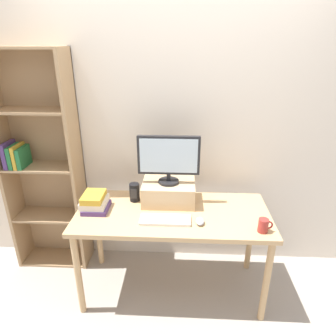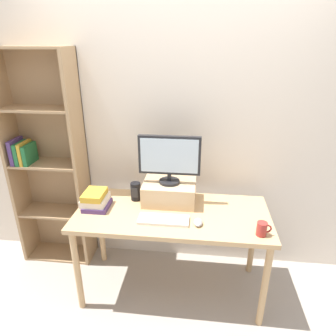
{
  "view_description": "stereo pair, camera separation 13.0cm",
  "coord_description": "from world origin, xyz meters",
  "px_view_note": "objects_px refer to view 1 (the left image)",
  "views": [
    {
      "loc": [
        0.07,
        -2.0,
        1.98
      ],
      "look_at": [
        -0.04,
        0.07,
        1.1
      ],
      "focal_mm": 32.0,
      "sensor_mm": 36.0,
      "label": 1
    },
    {
      "loc": [
        0.2,
        -1.99,
        1.98
      ],
      "look_at": [
        -0.04,
        0.07,
        1.1
      ],
      "focal_mm": 32.0,
      "sensor_mm": 36.0,
      "label": 2
    }
  ],
  "objects_px": {
    "desk": "(173,221)",
    "computer_monitor": "(169,158)",
    "bookshelf_unit": "(42,165)",
    "book_stack": "(95,202)",
    "desk_speaker": "(135,192)",
    "coffee_mug": "(264,225)",
    "computer_mouse": "(200,221)",
    "riser_box": "(169,192)",
    "keyboard": "(165,220)"
  },
  "relations": [
    {
      "from": "bookshelf_unit",
      "to": "desk_speaker",
      "type": "bearing_deg",
      "value": -12.34
    },
    {
      "from": "riser_box",
      "to": "book_stack",
      "type": "xyz_separation_m",
      "value": [
        -0.57,
        -0.16,
        -0.02
      ]
    },
    {
      "from": "computer_mouse",
      "to": "book_stack",
      "type": "xyz_separation_m",
      "value": [
        -0.81,
        0.15,
        0.05
      ]
    },
    {
      "from": "desk",
      "to": "keyboard",
      "type": "xyz_separation_m",
      "value": [
        -0.05,
        -0.14,
        0.09
      ]
    },
    {
      "from": "bookshelf_unit",
      "to": "keyboard",
      "type": "xyz_separation_m",
      "value": [
        1.11,
        -0.48,
        -0.21
      ]
    },
    {
      "from": "desk_speaker",
      "to": "book_stack",
      "type": "bearing_deg",
      "value": -150.52
    },
    {
      "from": "book_stack",
      "to": "coffee_mug",
      "type": "bearing_deg",
      "value": -10.57
    },
    {
      "from": "keyboard",
      "to": "coffee_mug",
      "type": "xyz_separation_m",
      "value": [
        0.69,
        -0.09,
        0.04
      ]
    },
    {
      "from": "desk",
      "to": "book_stack",
      "type": "distance_m",
      "value": 0.63
    },
    {
      "from": "computer_monitor",
      "to": "computer_mouse",
      "type": "xyz_separation_m",
      "value": [
        0.24,
        -0.31,
        -0.37
      ]
    },
    {
      "from": "desk",
      "to": "book_stack",
      "type": "relative_size",
      "value": 6.82
    },
    {
      "from": "coffee_mug",
      "to": "computer_mouse",
      "type": "bearing_deg",
      "value": 169.45
    },
    {
      "from": "book_stack",
      "to": "desk",
      "type": "bearing_deg",
      "value": -0.18
    },
    {
      "from": "riser_box",
      "to": "desk_speaker",
      "type": "relative_size",
      "value": 2.78
    },
    {
      "from": "book_stack",
      "to": "desk_speaker",
      "type": "bearing_deg",
      "value": 29.48
    },
    {
      "from": "desk",
      "to": "computer_monitor",
      "type": "distance_m",
      "value": 0.5
    },
    {
      "from": "desk",
      "to": "keyboard",
      "type": "height_order",
      "value": "keyboard"
    },
    {
      "from": "riser_box",
      "to": "book_stack",
      "type": "distance_m",
      "value": 0.59
    },
    {
      "from": "desk",
      "to": "computer_monitor",
      "type": "xyz_separation_m",
      "value": [
        -0.04,
        0.16,
        0.47
      ]
    },
    {
      "from": "bookshelf_unit",
      "to": "keyboard",
      "type": "bearing_deg",
      "value": -23.58
    },
    {
      "from": "book_stack",
      "to": "coffee_mug",
      "type": "relative_size",
      "value": 2.13
    },
    {
      "from": "keyboard",
      "to": "computer_mouse",
      "type": "bearing_deg",
      "value": -3.04
    },
    {
      "from": "book_stack",
      "to": "keyboard",
      "type": "bearing_deg",
      "value": -13.9
    },
    {
      "from": "computer_monitor",
      "to": "computer_mouse",
      "type": "bearing_deg",
      "value": -52.05
    },
    {
      "from": "computer_monitor",
      "to": "desk_speaker",
      "type": "relative_size",
      "value": 3.2
    },
    {
      "from": "bookshelf_unit",
      "to": "riser_box",
      "type": "xyz_separation_m",
      "value": [
        1.12,
        -0.18,
        -0.14
      ]
    },
    {
      "from": "computer_monitor",
      "to": "riser_box",
      "type": "bearing_deg",
      "value": 90.0
    },
    {
      "from": "keyboard",
      "to": "book_stack",
      "type": "xyz_separation_m",
      "value": [
        -0.56,
        0.14,
        0.05
      ]
    },
    {
      "from": "desk",
      "to": "computer_mouse",
      "type": "height_order",
      "value": "computer_mouse"
    },
    {
      "from": "bookshelf_unit",
      "to": "book_stack",
      "type": "distance_m",
      "value": 0.67
    },
    {
      "from": "bookshelf_unit",
      "to": "computer_mouse",
      "type": "bearing_deg",
      "value": -20.06
    },
    {
      "from": "desk",
      "to": "coffee_mug",
      "type": "height_order",
      "value": "coffee_mug"
    },
    {
      "from": "computer_monitor",
      "to": "coffee_mug",
      "type": "distance_m",
      "value": 0.85
    },
    {
      "from": "bookshelf_unit",
      "to": "book_stack",
      "type": "bearing_deg",
      "value": -32.13
    },
    {
      "from": "desk_speaker",
      "to": "computer_monitor",
      "type": "bearing_deg",
      "value": -0.5
    },
    {
      "from": "riser_box",
      "to": "computer_monitor",
      "type": "height_order",
      "value": "computer_monitor"
    },
    {
      "from": "coffee_mug",
      "to": "desk",
      "type": "bearing_deg",
      "value": 160.1
    },
    {
      "from": "riser_box",
      "to": "computer_monitor",
      "type": "relative_size",
      "value": 0.87
    },
    {
      "from": "riser_box",
      "to": "computer_monitor",
      "type": "distance_m",
      "value": 0.3
    },
    {
      "from": "desk",
      "to": "desk_speaker",
      "type": "relative_size",
      "value": 9.85
    },
    {
      "from": "book_stack",
      "to": "bookshelf_unit",
      "type": "bearing_deg",
      "value": 147.87
    },
    {
      "from": "bookshelf_unit",
      "to": "desk_speaker",
      "type": "distance_m",
      "value": 0.87
    },
    {
      "from": "riser_box",
      "to": "computer_mouse",
      "type": "height_order",
      "value": "riser_box"
    },
    {
      "from": "riser_box",
      "to": "computer_mouse",
      "type": "bearing_deg",
      "value": -52.18
    },
    {
      "from": "keyboard",
      "to": "coffee_mug",
      "type": "bearing_deg",
      "value": -7.8
    },
    {
      "from": "computer_monitor",
      "to": "desk_speaker",
      "type": "distance_m",
      "value": 0.42
    },
    {
      "from": "computer_mouse",
      "to": "computer_monitor",
      "type": "bearing_deg",
      "value": 127.95
    },
    {
      "from": "computer_mouse",
      "to": "book_stack",
      "type": "bearing_deg",
      "value": 169.41
    },
    {
      "from": "riser_box",
      "to": "computer_mouse",
      "type": "xyz_separation_m",
      "value": [
        0.24,
        -0.31,
        -0.07
      ]
    },
    {
      "from": "riser_box",
      "to": "coffee_mug",
      "type": "xyz_separation_m",
      "value": [
        0.68,
        -0.39,
        -0.04
      ]
    }
  ]
}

